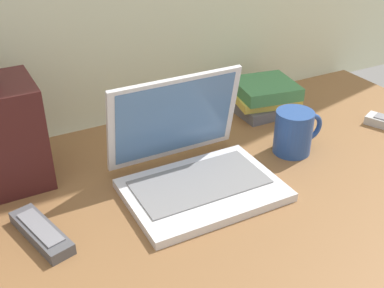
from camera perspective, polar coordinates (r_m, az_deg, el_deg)
The scene contains 5 objects.
desk at distance 0.97m, azimuth -1.15°, elevation -7.20°, with size 1.60×0.76×0.03m.
laptop at distance 0.98m, azimuth 0.11°, elevation -2.45°, with size 0.31×0.27×0.22m.
coffee_mug at distance 1.12m, azimuth 12.19°, elevation 1.50°, with size 0.13×0.09×0.10m.
remote_control_far at distance 0.91m, azimuth -17.66°, elevation -10.07°, with size 0.09×0.17×0.02m.
book_stack at distance 1.31m, azimuth 8.73°, elevation 5.64°, with size 0.19×0.17×0.08m.
Camera 1 is at (-0.35, -0.69, 0.60)m, focal length 44.42 mm.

